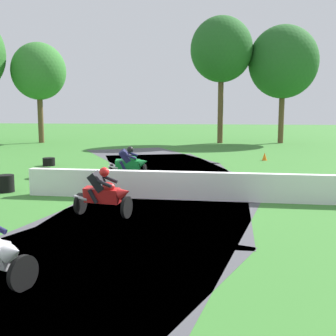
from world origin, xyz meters
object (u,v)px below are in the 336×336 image
Objects in this scene: motorcycle_trailing_green at (129,163)px; tire_stack_mid_b at (6,183)px; tire_stack_far at (43,173)px; motorcycle_chase_red at (104,193)px; tire_stack_extra_a at (49,162)px; traffic_cone at (265,156)px.

tire_stack_mid_b is at bearing -138.29° from motorcycle_trailing_green.
motorcycle_trailing_green is 3.67m from tire_stack_far.
motorcycle_chase_red is 1.01× the size of motorcycle_trailing_green.
motorcycle_chase_red reaches higher than tire_stack_extra_a.
tire_stack_far is at bearing -175.85° from motorcycle_trailing_green.
motorcycle_trailing_green reaches higher than traffic_cone.
motorcycle_chase_red is 2.80× the size of tire_stack_extra_a.
motorcycle_chase_red reaches higher than motorcycle_trailing_green.
tire_stack_far is 12.16m from traffic_cone.
motorcycle_trailing_green is at bearing 4.15° from tire_stack_far.
motorcycle_trailing_green is 9.28m from traffic_cone.
motorcycle_trailing_green is 3.83× the size of traffic_cone.
tire_stack_mid_b is 14.21m from traffic_cone.
motorcycle_chase_red is 3.88× the size of traffic_cone.
traffic_cone is (9.81, 7.17, 0.02)m from tire_stack_far.
tire_stack_mid_b reaches higher than tire_stack_extra_a.
motorcycle_chase_red reaches higher than traffic_cone.
motorcycle_chase_red is at bearing -60.21° from tire_stack_extra_a.
traffic_cone is (11.05, 3.52, 0.02)m from tire_stack_extra_a.
motorcycle_chase_red is at bearing -112.86° from traffic_cone.
tire_stack_mid_b is 3.04m from tire_stack_far.
motorcycle_chase_red is 11.10m from tire_stack_extra_a.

